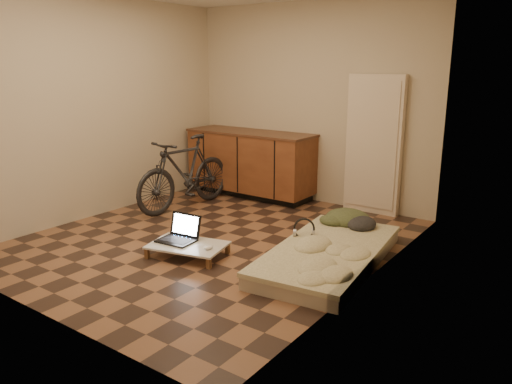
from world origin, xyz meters
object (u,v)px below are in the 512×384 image
Objects in this scene: futon at (328,255)px; bicycle at (184,169)px; lap_desk at (188,246)px; laptop at (179,235)px.

bicycle is at bearing 159.77° from futon.
laptop is at bearing 150.43° from lap_desk.
lap_desk is at bearing -158.50° from futon.
bicycle is 2.47m from futon.
laptop is (1.02, -1.17, -0.34)m from bicycle.
bicycle is 1.73m from lap_desk.
bicycle is 1.95× the size of lap_desk.
futon reaches higher than lap_desk.
bicycle is 1.59m from laptop.
laptop is (-0.15, 0.04, 0.07)m from lap_desk.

